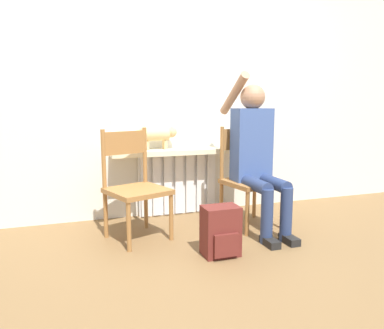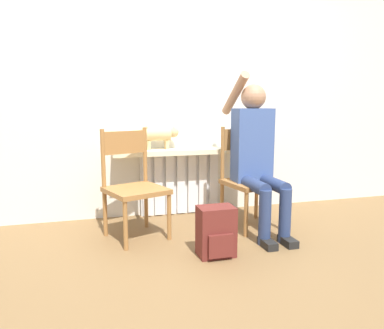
% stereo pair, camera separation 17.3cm
% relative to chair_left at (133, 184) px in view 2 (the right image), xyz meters
% --- Properties ---
extents(ground_plane, '(12.00, 12.00, 0.00)m').
position_rel_chair_left_xyz_m(ground_plane, '(0.54, -0.60, -0.46)').
color(ground_plane, brown).
extents(wall_with_window, '(7.00, 0.06, 2.70)m').
position_rel_chair_left_xyz_m(wall_with_window, '(0.54, 0.63, 0.89)').
color(wall_with_window, silver).
rests_on(wall_with_window, ground_plane).
extents(radiator, '(0.82, 0.08, 0.64)m').
position_rel_chair_left_xyz_m(radiator, '(0.54, 0.55, -0.14)').
color(radiator, white).
rests_on(radiator, ground_plane).
extents(windowsill, '(1.36, 0.28, 0.05)m').
position_rel_chair_left_xyz_m(windowsill, '(0.54, 0.46, 0.20)').
color(windowsill, beige).
rests_on(windowsill, radiator).
extents(window_glass, '(1.31, 0.01, 1.34)m').
position_rel_chair_left_xyz_m(window_glass, '(0.54, 0.60, 0.90)').
color(window_glass, white).
rests_on(window_glass, windowsill).
extents(chair_left, '(0.57, 0.57, 0.92)m').
position_rel_chair_left_xyz_m(chair_left, '(0.00, 0.00, 0.00)').
color(chair_left, '#9E6B38').
rests_on(chair_left, ground_plane).
extents(chair_right, '(0.52, 0.52, 0.92)m').
position_rel_chair_left_xyz_m(chair_right, '(1.06, 0.00, 0.00)').
color(chair_right, '#9E6B38').
rests_on(chair_right, ground_plane).
extents(person, '(0.36, 1.01, 1.40)m').
position_rel_chair_left_xyz_m(person, '(1.07, -0.11, 0.26)').
color(person, navy).
rests_on(person, ground_plane).
extents(cat, '(0.47, 0.12, 0.24)m').
position_rel_chair_left_xyz_m(cat, '(0.33, 0.48, 0.37)').
color(cat, '#DBB77A').
rests_on(cat, windowsill).
extents(backpack, '(0.27, 0.22, 0.38)m').
position_rel_chair_left_xyz_m(backpack, '(0.53, -0.59, -0.27)').
color(backpack, maroon).
rests_on(backpack, ground_plane).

